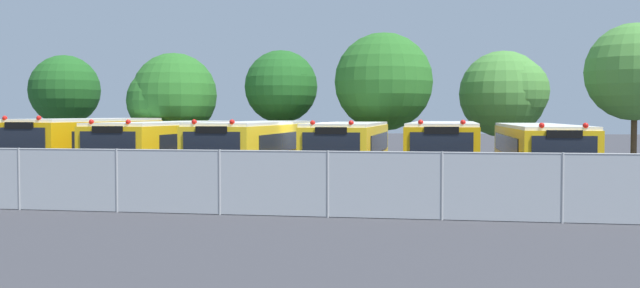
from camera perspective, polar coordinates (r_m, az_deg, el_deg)
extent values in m
plane|color=#38383D|center=(29.92, -1.42, -3.05)|extent=(160.00, 160.00, 0.00)
cube|color=#EAA80C|center=(32.90, -17.49, -0.18)|extent=(2.62, 10.93, 2.16)
cube|color=white|center=(32.87, -17.52, 1.81)|extent=(2.57, 10.71, 0.12)
cube|color=black|center=(28.12, -22.44, -2.49)|extent=(2.44, 0.21, 0.36)
cube|color=black|center=(28.09, -22.43, 0.14)|extent=(1.96, 0.10, 1.04)
cube|color=black|center=(32.64, -15.35, 0.44)|extent=(0.22, 8.48, 0.78)
cube|color=black|center=(33.70, -19.13, 0.45)|extent=(0.22, 8.48, 0.78)
cube|color=black|center=(32.92, -17.49, -0.93)|extent=(2.65, 11.03, 0.10)
sphere|color=red|center=(27.89, -21.11, 1.90)|extent=(0.18, 0.18, 0.18)
sphere|color=red|center=(28.56, -23.41, 1.87)|extent=(0.18, 0.18, 0.18)
cube|color=black|center=(28.07, -22.45, 1.35)|extent=(1.08, 0.10, 0.24)
cylinder|color=black|center=(28.88, -19.13, -2.38)|extent=(0.30, 1.01, 1.00)
cylinder|color=black|center=(29.92, -22.71, -2.27)|extent=(0.30, 1.01, 1.00)
cylinder|color=black|center=(35.83, -13.39, -1.43)|extent=(0.30, 1.01, 1.00)
cylinder|color=black|center=(36.68, -16.45, -1.37)|extent=(0.30, 1.01, 1.00)
cube|color=yellow|center=(31.37, -11.70, -0.35)|extent=(2.49, 11.25, 2.03)
cube|color=white|center=(31.34, -11.72, 1.61)|extent=(2.44, 11.03, 0.12)
cube|color=black|center=(26.23, -16.27, -2.74)|extent=(2.53, 0.16, 0.36)
cube|color=black|center=(26.19, -16.25, -0.11)|extent=(2.03, 0.06, 0.98)
cube|color=black|center=(31.20, -9.35, 0.25)|extent=(0.04, 8.78, 0.73)
cube|color=black|center=(32.12, -13.60, 0.27)|extent=(0.04, 8.78, 0.73)
cube|color=black|center=(31.39, -11.69, -1.09)|extent=(2.51, 11.37, 0.10)
sphere|color=red|center=(26.04, -14.76, 1.67)|extent=(0.18, 0.18, 0.18)
sphere|color=red|center=(26.63, -17.43, 1.66)|extent=(0.18, 0.18, 0.18)
cube|color=black|center=(26.17, -16.27, 1.09)|extent=(1.12, 0.08, 0.24)
cylinder|color=black|center=(27.11, -12.81, -2.61)|extent=(0.28, 1.00, 1.00)
cylinder|color=black|center=(28.03, -16.96, -2.49)|extent=(0.28, 1.00, 1.00)
cylinder|color=black|center=(34.65, -7.67, -1.51)|extent=(0.28, 1.00, 1.00)
cylinder|color=black|center=(35.38, -11.07, -1.46)|extent=(0.28, 1.00, 1.00)
cube|color=yellow|center=(30.03, -4.97, -0.42)|extent=(2.48, 11.40, 2.04)
cube|color=white|center=(30.00, -4.97, 1.64)|extent=(2.43, 11.17, 0.12)
cube|color=black|center=(24.59, -8.49, -3.00)|extent=(2.46, 0.18, 0.36)
cube|color=black|center=(24.56, -8.47, -0.19)|extent=(1.98, 0.07, 0.98)
cube|color=black|center=(30.01, -2.56, 0.21)|extent=(0.10, 8.88, 0.73)
cube|color=black|center=(30.65, -7.03, 0.24)|extent=(0.10, 8.88, 0.73)
cube|color=black|center=(30.05, -4.96, -1.20)|extent=(2.51, 11.51, 0.10)
sphere|color=red|center=(24.49, -6.89, 1.72)|extent=(0.18, 0.18, 0.18)
sphere|color=red|center=(24.91, -9.80, 1.71)|extent=(0.18, 0.18, 0.18)
cube|color=black|center=(24.53, -8.49, 1.10)|extent=(1.09, 0.09, 0.24)
cylinder|color=black|center=(25.68, -5.18, -2.83)|extent=(0.29, 1.00, 1.00)
cylinder|color=black|center=(26.33, -9.66, -2.73)|extent=(0.29, 1.00, 1.00)
cylinder|color=black|center=(33.61, -1.46, -1.61)|extent=(0.29, 1.00, 1.00)
cylinder|color=black|center=(34.11, -4.97, -1.56)|extent=(0.29, 1.00, 1.00)
cube|color=yellow|center=(29.49, 2.28, -0.50)|extent=(2.45, 9.36, 2.00)
cube|color=white|center=(29.45, 2.28, 1.56)|extent=(2.40, 9.17, 0.12)
cube|color=black|center=(24.86, 0.85, -2.92)|extent=(2.47, 0.17, 0.36)
cube|color=black|center=(24.83, 0.87, -0.19)|extent=(1.99, 0.07, 0.96)
cube|color=black|center=(29.64, 4.72, 0.13)|extent=(0.06, 7.29, 0.72)
cube|color=black|center=(29.95, 0.01, 0.16)|extent=(0.06, 7.29, 0.72)
cube|color=black|center=(29.51, 2.27, -1.28)|extent=(2.47, 9.45, 0.10)
sphere|color=red|center=(24.88, 2.45, 1.65)|extent=(0.18, 0.18, 0.18)
sphere|color=red|center=(25.08, -0.58, 1.66)|extent=(0.18, 0.18, 0.18)
cube|color=black|center=(24.80, 0.86, 1.05)|extent=(1.09, 0.08, 0.24)
cylinder|color=black|center=(26.17, 3.67, -2.73)|extent=(0.28, 1.00, 1.00)
cylinder|color=black|center=(26.49, -0.95, -2.66)|extent=(0.28, 1.00, 1.00)
cylinder|color=black|center=(32.28, 4.83, -1.78)|extent=(0.28, 1.00, 1.00)
cylinder|color=black|center=(32.53, 1.06, -1.74)|extent=(0.28, 1.00, 1.00)
cube|color=#EAA80C|center=(29.01, 9.62, -0.55)|extent=(2.60, 9.40, 2.03)
cube|color=white|center=(28.98, 9.63, 1.57)|extent=(2.55, 9.22, 0.12)
cube|color=black|center=(24.32, 9.44, -3.07)|extent=(2.57, 0.18, 0.36)
cube|color=black|center=(24.29, 9.47, -0.23)|extent=(2.06, 0.08, 0.97)
cube|color=black|center=(29.31, 12.13, 0.10)|extent=(0.11, 7.32, 0.73)
cube|color=black|center=(29.34, 7.14, 0.13)|extent=(0.11, 7.32, 0.73)
cube|color=black|center=(29.04, 9.61, -1.35)|extent=(2.63, 9.50, 0.10)
sphere|color=red|center=(24.44, 11.11, 1.67)|extent=(0.18, 0.18, 0.18)
sphere|color=red|center=(24.46, 7.86, 1.69)|extent=(0.18, 0.18, 0.18)
cube|color=black|center=(24.26, 9.47, 1.06)|extent=(1.13, 0.09, 0.24)
cylinder|color=black|center=(25.80, 11.98, -2.85)|extent=(0.29, 1.00, 1.00)
cylinder|color=black|center=(25.83, 7.02, -2.81)|extent=(0.29, 1.00, 1.00)
cylinder|color=black|center=(31.96, 11.69, -1.86)|extent=(0.29, 1.00, 1.00)
cylinder|color=black|center=(31.98, 7.68, -1.83)|extent=(0.29, 1.00, 1.00)
cube|color=yellow|center=(29.37, 16.66, -0.66)|extent=(2.56, 11.53, 1.95)
cube|color=white|center=(29.34, 16.69, 1.36)|extent=(2.51, 11.30, 0.12)
cube|color=black|center=(23.69, 18.52, -3.30)|extent=(2.43, 0.20, 0.36)
cube|color=black|center=(23.66, 18.54, -0.53)|extent=(1.95, 0.09, 0.94)
cube|color=black|center=(29.84, 18.89, -0.04)|extent=(0.18, 8.97, 0.70)
cube|color=black|center=(29.52, 14.27, -0.01)|extent=(0.18, 8.97, 0.70)
cube|color=black|center=(29.39, 16.65, -1.42)|extent=(2.59, 11.65, 0.10)
sphere|color=red|center=(23.92, 20.04, 1.36)|extent=(0.18, 0.18, 0.18)
sphere|color=red|center=(23.70, 16.93, 1.39)|extent=(0.18, 0.18, 0.18)
cube|color=black|center=(23.63, 18.56, 0.74)|extent=(1.07, 0.10, 0.24)
cylinder|color=black|center=(25.32, 20.31, -3.04)|extent=(0.30, 1.00, 1.00)
cylinder|color=black|center=(25.00, 15.59, -3.04)|extent=(0.30, 1.00, 1.00)
cylinder|color=black|center=(33.47, 17.52, -1.73)|extent=(0.30, 1.00, 1.00)
cylinder|color=black|center=(33.23, 13.94, -1.72)|extent=(0.30, 1.00, 1.00)
cylinder|color=#4C3823|center=(43.38, -19.27, 0.27)|extent=(0.30, 0.30, 2.70)
sphere|color=#1E561E|center=(43.38, -19.32, 4.00)|extent=(3.92, 3.92, 3.92)
sphere|color=#1E561E|center=(43.05, -18.67, 4.18)|extent=(2.44, 2.44, 2.44)
cylinder|color=#4C3823|center=(39.21, -11.28, -0.26)|extent=(0.45, 0.45, 2.14)
sphere|color=#286623|center=(39.19, -11.31, 3.75)|extent=(4.45, 4.45, 4.45)
sphere|color=#286623|center=(39.13, -12.37, 3.32)|extent=(3.51, 3.51, 3.51)
cylinder|color=#4C3823|center=(38.26, -3.04, 0.24)|extent=(0.40, 0.40, 2.83)
sphere|color=#1E561E|center=(38.26, -3.05, 4.50)|extent=(3.81, 3.81, 3.81)
sphere|color=#1E561E|center=(37.96, -2.64, 4.82)|extent=(2.90, 2.90, 2.90)
cylinder|color=#4C3823|center=(36.75, 4.96, -0.04)|extent=(0.45, 0.45, 2.60)
sphere|color=#286623|center=(36.76, 4.98, 4.87)|extent=(4.92, 4.92, 4.92)
sphere|color=#286623|center=(36.69, 4.72, 4.84)|extent=(3.66, 3.66, 3.66)
cylinder|color=#4C3823|center=(39.09, 14.05, -0.26)|extent=(0.42, 0.42, 2.19)
sphere|color=#478438|center=(39.07, 14.09, 3.81)|extent=(4.48, 4.48, 4.48)
sphere|color=#478438|center=(38.73, 15.07, 4.03)|extent=(3.37, 3.37, 3.37)
cylinder|color=#4C3823|center=(38.99, 23.31, 0.29)|extent=(0.29, 0.29, 3.10)
sphere|color=#478438|center=(39.03, 23.39, 5.20)|extent=(4.80, 4.80, 4.80)
cylinder|color=#9EA0A3|center=(23.13, -22.44, -2.54)|extent=(0.07, 0.07, 1.82)
cylinder|color=#9EA0A3|center=(21.65, -15.58, -2.77)|extent=(0.07, 0.07, 1.82)
cylinder|color=#9EA0A3|center=(20.52, -7.85, -2.98)|extent=(0.07, 0.07, 1.82)
cylinder|color=#9EA0A3|center=(19.81, 0.62, -3.14)|extent=(0.07, 0.07, 1.82)
cylinder|color=#9EA0A3|center=(19.55, 9.51, -3.25)|extent=(0.07, 0.07, 1.82)
cylinder|color=#9EA0A3|center=(19.77, 18.42, -3.27)|extent=(0.07, 0.07, 1.82)
cube|color=#ADB2B7|center=(20.52, -7.85, -2.98)|extent=(24.45, 0.02, 1.78)
cylinder|color=#9EA0A3|center=(20.46, -7.86, -0.51)|extent=(24.45, 0.04, 0.04)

